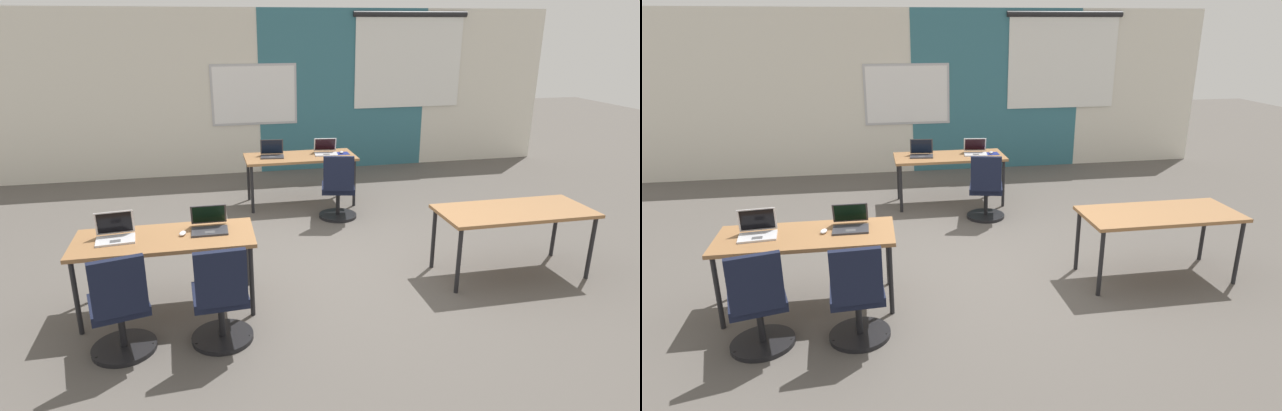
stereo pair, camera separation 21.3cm
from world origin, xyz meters
TOP-DOWN VIEW (x-y plane):
  - ground_plane at (0.00, 0.00)m, footprint 24.00×24.00m
  - back_wall_assembly at (0.05, 4.20)m, footprint 10.00×0.27m
  - desk_near_left at (-1.75, -0.60)m, footprint 1.60×0.70m
  - desk_near_right at (1.75, -0.60)m, footprint 1.60×0.70m
  - desk_far_center at (0.00, 2.20)m, footprint 1.60×0.70m
  - laptop_far_left at (-0.40, 2.24)m, footprint 0.36×0.30m
  - laptop_near_left_end at (-2.17, -0.56)m, footprint 0.35×0.30m
  - chair_near_left_end at (-2.08, -1.30)m, footprint 0.53×0.59m
  - laptop_near_left_inner at (-1.35, -0.51)m, footprint 0.33×0.32m
  - mouse_near_left_inner at (-1.59, -0.59)m, footprint 0.08×0.11m
  - chair_near_left_inner at (-1.30, -1.31)m, footprint 0.52×0.55m
  - laptop_far_right at (0.39, 2.24)m, footprint 0.37×0.36m
  - mousepad_far_right at (0.62, 2.21)m, footprint 0.22×0.19m
  - mouse_far_right at (0.62, 2.21)m, footprint 0.09×0.11m
  - chair_far_right at (0.38, 1.42)m, footprint 0.53×0.58m

SIDE VIEW (x-z plane):
  - ground_plane at x=0.00m, z-range 0.00..0.00m
  - chair_near_left_end at x=-2.08m, z-range -0.08..0.84m
  - chair_near_left_inner at x=-1.30m, z-range -0.08..0.84m
  - chair_far_right at x=0.38m, z-range -0.08..0.84m
  - desk_near_left at x=-1.75m, z-range 0.30..1.02m
  - desk_near_right at x=1.75m, z-range 0.30..1.02m
  - desk_far_center at x=0.00m, z-range 0.30..1.02m
  - mousepad_far_right at x=0.62m, z-range 0.72..0.72m
  - mouse_near_left_inner at x=-1.59m, z-range 0.72..0.75m
  - mouse_far_right at x=0.62m, z-range 0.72..0.76m
  - laptop_far_right at x=0.39m, z-range 0.66..0.88m
  - laptop_near_left_inner at x=-1.35m, z-range 0.66..0.88m
  - laptop_far_left at x=-0.40m, z-range 0.65..0.89m
  - laptop_near_left_end at x=-2.17m, z-range 0.65..0.89m
  - back_wall_assembly at x=0.05m, z-range 0.01..2.81m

